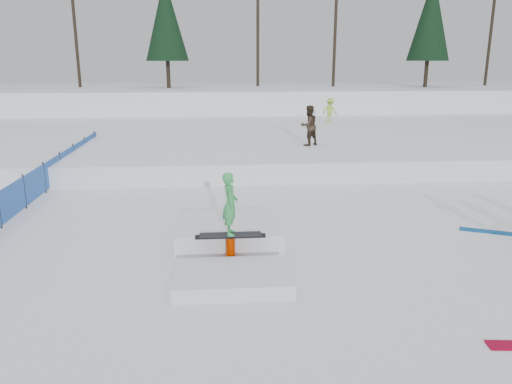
{
  "coord_description": "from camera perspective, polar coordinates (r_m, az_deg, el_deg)",
  "views": [
    {
      "loc": [
        -0.56,
        -10.8,
        4.53
      ],
      "look_at": [
        0.5,
        2.0,
        1.1
      ],
      "focal_mm": 35.0,
      "sensor_mm": 36.0,
      "label": 1
    }
  ],
  "objects": [
    {
      "name": "jib_rail_feature",
      "position": [
        12.05,
        -3.0,
        -5.6
      ],
      "size": [
        2.6,
        4.4,
        2.11
      ],
      "color": "white",
      "rests_on": "ground"
    },
    {
      "name": "snow_midrise",
      "position": [
        27.12,
        -3.51,
        6.16
      ],
      "size": [
        50.0,
        18.0,
        0.8
      ],
      "primitive_type": "cube",
      "color": "white",
      "rests_on": "ground"
    },
    {
      "name": "ground",
      "position": [
        11.72,
        -1.65,
        -7.78
      ],
      "size": [
        120.0,
        120.0,
        0.0
      ],
      "primitive_type": "plane",
      "color": "white"
    },
    {
      "name": "walker_olive",
      "position": [
        22.37,
        6.05,
        7.56
      ],
      "size": [
        1.08,
        1.0,
        1.77
      ],
      "primitive_type": "imported",
      "rotation": [
        0.0,
        0.0,
        3.65
      ],
      "color": "#2F2418",
      "rests_on": "snow_midrise"
    },
    {
      "name": "snow_berm",
      "position": [
        40.94,
        -3.99,
        10.25
      ],
      "size": [
        60.0,
        14.0,
        2.4
      ],
      "primitive_type": "cube",
      "color": "white",
      "rests_on": "ground"
    },
    {
      "name": "loose_board_teal",
      "position": [
        14.91,
        24.92,
        -4.11
      ],
      "size": [
        1.39,
        0.84,
        0.03
      ],
      "primitive_type": "cube",
      "rotation": [
        0.0,
        0.0,
        -0.44
      ],
      "color": "navy",
      "rests_on": "ground"
    },
    {
      "name": "safety_fence",
      "position": [
        18.81,
        -23.03,
        1.53
      ],
      "size": [
        0.05,
        16.0,
        1.1
      ],
      "color": "#2D5DB5",
      "rests_on": "ground"
    },
    {
      "name": "walker_ygreen",
      "position": [
        30.93,
        8.45,
        9.21
      ],
      "size": [
        1.07,
        0.99,
        1.45
      ],
      "primitive_type": "imported",
      "rotation": [
        0.0,
        0.0,
        2.5
      ],
      "color": "#97D035",
      "rests_on": "snow_midrise"
    },
    {
      "name": "treeline",
      "position": [
        39.76,
        5.34,
        19.1
      ],
      "size": [
        40.24,
        4.22,
        10.5
      ],
      "color": "black",
      "rests_on": "snow_berm"
    }
  ]
}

